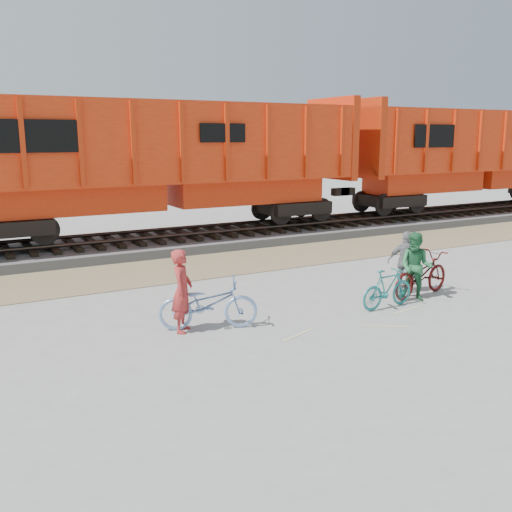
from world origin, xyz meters
The scene contains 12 objects.
ground centered at (0.00, 0.00, 0.00)m, with size 120.00×120.00×0.00m, color #9E9E99.
gravel_strip centered at (0.00, 5.50, 0.01)m, with size 120.00×3.00×0.02m, color #957C5C.
ballast_bed centered at (0.00, 9.00, 0.15)m, with size 120.00×4.00×0.30m, color slate.
track centered at (0.00, 9.00, 0.47)m, with size 120.00×2.60×0.24m.
hopper_car_center centered at (-0.03, 9.00, 3.01)m, with size 14.00×3.13×4.65m.
hopper_car_right centered at (14.97, 9.00, 3.01)m, with size 14.00×3.13×4.65m.
bicycle_blue centered at (-2.35, 0.38, 0.51)m, with size 0.68×1.95×1.02m, color #799BCF.
bicycle_teal centered at (1.69, -0.25, 0.44)m, with size 0.42×1.47×0.89m, color #1F7978.
bicycle_maroon centered at (3.05, 0.12, 0.52)m, with size 0.69×1.99×1.05m, color #4A0E0D.
person_solo centered at (-2.85, 0.48, 0.82)m, with size 0.59×0.39×1.63m, color #AA2B29.
person_man centered at (2.69, -0.05, 0.79)m, with size 0.77×0.60×1.58m, color #25673B.
person_woman centered at (2.95, 0.52, 0.75)m, with size 0.88×0.37×1.51m, color gray.
Camera 1 is at (-6.71, -9.51, 3.74)m, focal length 40.00 mm.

